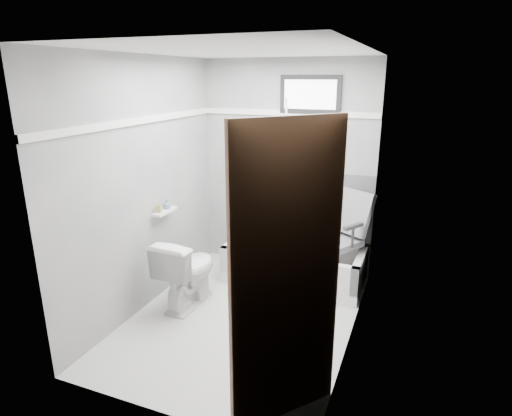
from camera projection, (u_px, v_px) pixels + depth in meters
The scene contains 19 objects.
floor at pixel (243, 318), 4.07m from camera, with size 2.60×2.60×0.00m, color silver.
ceiling at pixel (240, 50), 3.36m from camera, with size 2.60×2.60×0.00m, color silver.
wall_back at pixel (287, 168), 4.87m from camera, with size 2.00×0.02×2.40m, color slate.
wall_front at pixel (155, 252), 2.56m from camera, with size 2.00×0.02×2.40m, color slate.
wall_left at pixel (145, 187), 4.06m from camera, with size 0.02×2.60×2.40m, color slate.
wall_right at pixel (358, 210), 3.36m from camera, with size 0.02×2.60×2.40m, color slate.
bathtub at pixel (294, 264), 4.75m from camera, with size 1.50×0.70×0.42m, color white, non-canonical shape.
office_chair at pixel (335, 235), 4.53m from camera, with size 0.54×0.54×0.94m, color slate, non-canonical shape.
toilet at pixel (187, 271), 4.24m from camera, with size 0.41×0.73×0.71m, color white.
door at pixel (314, 311), 2.29m from camera, with size 0.78×0.78×2.00m, color #52321E, non-canonical shape.
window at pixel (310, 94), 4.52m from camera, with size 0.66×0.04×0.40m, color black, non-canonical shape.
backerboard at pixel (306, 204), 4.89m from camera, with size 1.50×0.02×0.78m, color #4C4C4F.
trim_back at pixel (287, 113), 4.67m from camera, with size 2.00×0.02×0.06m, color white.
trim_left at pixel (141, 121), 3.88m from camera, with size 0.02×2.60×0.06m, color white.
pole at pixel (289, 187), 4.66m from camera, with size 0.02×0.02×1.95m, color white.
shelf at pixel (165, 211), 4.31m from camera, with size 0.10×0.32×0.03m, color silver.
soap_bottle_a at pixel (159, 207), 4.22m from camera, with size 0.05×0.05×0.10m, color #A49252.
soap_bottle_b at pixel (167, 204), 4.35m from camera, with size 0.07×0.07×0.10m, color slate.
faucet at pixel (269, 221), 5.10m from camera, with size 0.26×0.10×0.16m, color silver, non-canonical shape.
Camera 1 is at (1.43, -3.28, 2.21)m, focal length 30.00 mm.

